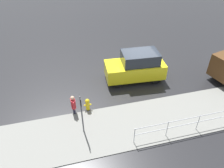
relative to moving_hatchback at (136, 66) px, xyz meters
The scene contains 7 objects.
ground_plane 1.09m from the moving_hatchback, 130.41° to the right, with size 60.00×60.00×0.00m, color black.
kerb_strip 4.05m from the moving_hatchback, 93.54° to the left, with size 24.00×3.20×0.04m, color slate.
moving_hatchback is the anchor object (origin of this frame).
fire_hydrant 4.33m from the moving_hatchback, 31.13° to the left, with size 0.42×0.31×0.80m.
pedestrian 5.01m from the moving_hatchback, 26.85° to the left, with size 0.26×0.57×1.22m.
metal_railing 5.66m from the moving_hatchback, 115.44° to the left, with size 8.64×0.04×1.05m.
sign_post 5.63m from the moving_hatchback, 42.22° to the left, with size 0.07×0.44×2.40m.
Camera 1 is at (4.87, 11.75, 8.82)m, focal length 35.00 mm.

